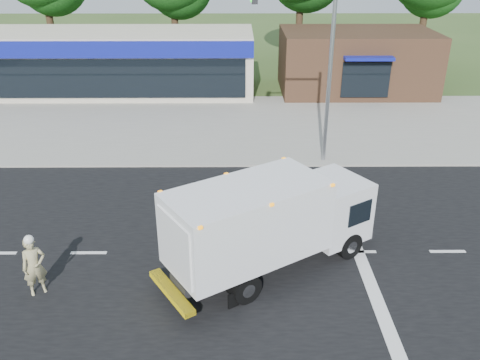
{
  "coord_description": "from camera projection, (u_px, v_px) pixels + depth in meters",
  "views": [
    {
      "loc": [
        -1.05,
        -14.24,
        9.48
      ],
      "look_at": [
        -0.94,
        2.07,
        1.7
      ],
      "focal_mm": 38.0,
      "sensor_mm": 36.0,
      "label": 1
    }
  ],
  "objects": [
    {
      "name": "ground",
      "position": [
        269.0,
        253.0,
        16.94
      ],
      "size": [
        120.0,
        120.0,
        0.0
      ],
      "primitive_type": "plane",
      "color": "#385123",
      "rests_on": "ground"
    },
    {
      "name": "parking_apron",
      "position": [
        255.0,
        118.0,
        29.57
      ],
      "size": [
        60.0,
        9.0,
        0.02
      ],
      "primitive_type": "cube",
      "color": "gray",
      "rests_on": "ground"
    },
    {
      "name": "sidewalk",
      "position": [
        259.0,
        156.0,
        24.32
      ],
      "size": [
        60.0,
        2.4,
        0.12
      ],
      "primitive_type": "cube",
      "color": "gray",
      "rests_on": "ground"
    },
    {
      "name": "retail_strip_mall",
      "position": [
        118.0,
        62.0,
        34.01
      ],
      "size": [
        18.0,
        6.2,
        4.0
      ],
      "color": "#BFB49F",
      "rests_on": "ground"
    },
    {
      "name": "road_asphalt",
      "position": [
        269.0,
        252.0,
        16.94
      ],
      "size": [
        60.0,
        14.0,
        0.02
      ],
      "primitive_type": "cube",
      "color": "black",
      "rests_on": "ground"
    },
    {
      "name": "lane_markings",
      "position": [
        315.0,
        276.0,
        15.72
      ],
      "size": [
        55.2,
        7.0,
        0.01
      ],
      "color": "silver",
      "rests_on": "road_asphalt"
    },
    {
      "name": "traffic_signal_pole",
      "position": [
        316.0,
        56.0,
        21.7
      ],
      "size": [
        3.51,
        0.25,
        8.0
      ],
      "color": "gray",
      "rests_on": "ground"
    },
    {
      "name": "brown_storefront",
      "position": [
        356.0,
        61.0,
        34.16
      ],
      "size": [
        10.0,
        6.7,
        4.0
      ],
      "color": "#382316",
      "rests_on": "ground"
    },
    {
      "name": "ems_box_truck",
      "position": [
        268.0,
        220.0,
        15.31
      ],
      "size": [
        7.07,
        5.61,
        3.11
      ],
      "rotation": [
        0.0,
        0.0,
        0.57
      ],
      "color": "black",
      "rests_on": "ground"
    },
    {
      "name": "emergency_worker",
      "position": [
        34.0,
        265.0,
        14.62
      ],
      "size": [
        0.81,
        0.74,
        1.97
      ],
      "rotation": [
        0.0,
        0.0,
        0.57
      ],
      "color": "tan",
      "rests_on": "ground"
    }
  ]
}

